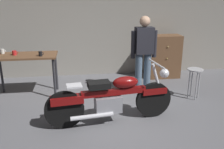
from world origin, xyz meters
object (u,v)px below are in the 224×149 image
(motorcycle, at_px, (112,98))
(person_standing, at_px, (144,51))
(shop_stool, at_px, (195,76))
(mug_black_matte, at_px, (41,54))
(mug_red_diner, at_px, (14,53))
(mug_white_ceramic, at_px, (3,51))
(wooden_dresser, at_px, (164,56))

(motorcycle, distance_m, person_standing, 1.60)
(shop_stool, distance_m, mug_black_matte, 3.18)
(person_standing, bearing_deg, mug_red_diner, -6.48)
(shop_stool, relative_size, mug_white_ceramic, 5.93)
(person_standing, relative_size, shop_stool, 2.61)
(wooden_dresser, bearing_deg, motorcycle, -126.91)
(motorcycle, relative_size, person_standing, 1.31)
(shop_stool, xyz_separation_m, mug_white_ceramic, (-3.93, 0.81, 0.45))
(shop_stool, height_order, wooden_dresser, wooden_dresser)
(wooden_dresser, xyz_separation_m, mug_red_diner, (-3.50, -0.81, 0.40))
(motorcycle, height_order, mug_white_ceramic, mug_white_ceramic)
(motorcycle, height_order, shop_stool, motorcycle)
(wooden_dresser, bearing_deg, person_standing, -130.21)
(wooden_dresser, relative_size, mug_white_ceramic, 10.19)
(person_standing, distance_m, shop_stool, 1.17)
(mug_red_diner, bearing_deg, mug_black_matte, -16.88)
(shop_stool, relative_size, wooden_dresser, 0.58)
(wooden_dresser, distance_m, mug_red_diner, 3.61)
(mug_white_ceramic, relative_size, mug_black_matte, 1.03)
(motorcycle, height_order, wooden_dresser, wooden_dresser)
(mug_black_matte, height_order, mug_red_diner, mug_black_matte)
(wooden_dresser, distance_m, mug_white_ceramic, 3.85)
(person_standing, relative_size, mug_black_matte, 16.01)
(person_standing, xyz_separation_m, shop_stool, (0.97, -0.50, -0.43))
(person_standing, xyz_separation_m, wooden_dresser, (0.81, 0.96, -0.38))
(mug_white_ceramic, bearing_deg, shop_stool, -11.59)
(mug_red_diner, bearing_deg, person_standing, -3.05)
(shop_stool, relative_size, mug_black_matte, 6.14)
(mug_white_ceramic, bearing_deg, motorcycle, -36.83)
(shop_stool, distance_m, wooden_dresser, 1.46)
(motorcycle, distance_m, wooden_dresser, 2.78)
(motorcycle, bearing_deg, wooden_dresser, 46.00)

